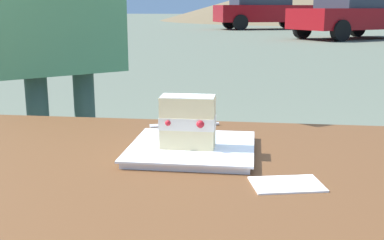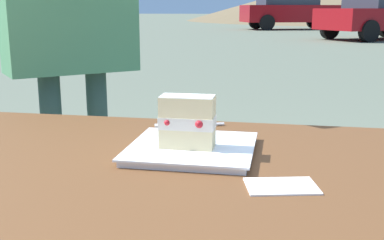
{
  "view_description": "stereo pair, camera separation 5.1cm",
  "coord_description": "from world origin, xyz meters",
  "px_view_note": "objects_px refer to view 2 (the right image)",
  "views": [
    {
      "loc": [
        0.3,
        -0.79,
        0.97
      ],
      "look_at": [
        0.18,
        0.12,
        0.75
      ],
      "focal_mm": 44.95,
      "sensor_mm": 36.0,
      "label": 1
    },
    {
      "loc": [
        0.35,
        -0.79,
        0.97
      ],
      "look_at": [
        0.18,
        0.12,
        0.75
      ],
      "focal_mm": 44.95,
      "sensor_mm": 36.0,
      "label": 2
    }
  ],
  "objects_px": {
    "dessert_fork": "(185,125)",
    "parked_car_far": "(291,10)",
    "parked_car_near": "(381,14)",
    "dessert_plate": "(192,149)",
    "cake_slice": "(187,122)",
    "paper_napkin": "(281,186)",
    "patio_table": "(87,211)"
  },
  "relations": [
    {
      "from": "dessert_fork",
      "to": "parked_car_far",
      "type": "xyz_separation_m",
      "value": [
        0.51,
        21.82,
        0.18
      ]
    },
    {
      "from": "parked_car_near",
      "to": "parked_car_far",
      "type": "height_order",
      "value": "parked_car_far"
    },
    {
      "from": "dessert_plate",
      "to": "parked_car_far",
      "type": "xyz_separation_m",
      "value": [
        0.45,
        22.03,
        0.18
      ]
    },
    {
      "from": "cake_slice",
      "to": "dessert_fork",
      "type": "bearing_deg",
      "value": 102.99
    },
    {
      "from": "paper_napkin",
      "to": "parked_car_far",
      "type": "xyz_separation_m",
      "value": [
        0.28,
        22.19,
        0.19
      ]
    },
    {
      "from": "patio_table",
      "to": "dessert_fork",
      "type": "xyz_separation_m",
      "value": [
        0.12,
        0.33,
        0.09
      ]
    },
    {
      "from": "patio_table",
      "to": "dessert_plate",
      "type": "xyz_separation_m",
      "value": [
        0.18,
        0.12,
        0.1
      ]
    },
    {
      "from": "cake_slice",
      "to": "parked_car_near",
      "type": "xyz_separation_m",
      "value": [
        3.15,
        15.25,
        0.02
      ]
    },
    {
      "from": "patio_table",
      "to": "parked_car_far",
      "type": "xyz_separation_m",
      "value": [
        0.63,
        22.15,
        0.28
      ]
    },
    {
      "from": "dessert_fork",
      "to": "paper_napkin",
      "type": "distance_m",
      "value": 0.43
    },
    {
      "from": "dessert_fork",
      "to": "parked_car_far",
      "type": "relative_size",
      "value": 0.03
    },
    {
      "from": "dessert_fork",
      "to": "paper_napkin",
      "type": "relative_size",
      "value": 1.3
    },
    {
      "from": "parked_car_near",
      "to": "parked_car_far",
      "type": "distance_m",
      "value": 7.31
    },
    {
      "from": "paper_napkin",
      "to": "parked_car_near",
      "type": "height_order",
      "value": "parked_car_near"
    },
    {
      "from": "cake_slice",
      "to": "paper_napkin",
      "type": "distance_m",
      "value": 0.24
    },
    {
      "from": "dessert_plate",
      "to": "cake_slice",
      "type": "distance_m",
      "value": 0.06
    },
    {
      "from": "paper_napkin",
      "to": "parked_car_near",
      "type": "distance_m",
      "value": 15.68
    },
    {
      "from": "patio_table",
      "to": "dessert_plate",
      "type": "relative_size",
      "value": 6.52
    },
    {
      "from": "parked_car_near",
      "to": "paper_napkin",
      "type": "bearing_deg",
      "value": -100.89
    },
    {
      "from": "patio_table",
      "to": "dessert_fork",
      "type": "distance_m",
      "value": 0.36
    },
    {
      "from": "cake_slice",
      "to": "parked_car_far",
      "type": "relative_size",
      "value": 0.02
    },
    {
      "from": "dessert_fork",
      "to": "parked_car_near",
      "type": "bearing_deg",
      "value": 77.99
    },
    {
      "from": "dessert_plate",
      "to": "paper_napkin",
      "type": "bearing_deg",
      "value": -42.0
    },
    {
      "from": "paper_napkin",
      "to": "patio_table",
      "type": "bearing_deg",
      "value": 173.44
    },
    {
      "from": "dessert_plate",
      "to": "cake_slice",
      "type": "height_order",
      "value": "cake_slice"
    },
    {
      "from": "dessert_plate",
      "to": "cake_slice",
      "type": "bearing_deg",
      "value": -111.86
    },
    {
      "from": "dessert_plate",
      "to": "dessert_fork",
      "type": "height_order",
      "value": "dessert_plate"
    },
    {
      "from": "dessert_fork",
      "to": "parked_car_near",
      "type": "distance_m",
      "value": 15.37
    },
    {
      "from": "cake_slice",
      "to": "parked_car_far",
      "type": "distance_m",
      "value": 22.05
    },
    {
      "from": "cake_slice",
      "to": "dessert_fork",
      "type": "relative_size",
      "value": 0.64
    },
    {
      "from": "dessert_plate",
      "to": "parked_car_near",
      "type": "distance_m",
      "value": 15.56
    },
    {
      "from": "dessert_plate",
      "to": "dessert_fork",
      "type": "relative_size",
      "value": 1.48
    }
  ]
}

